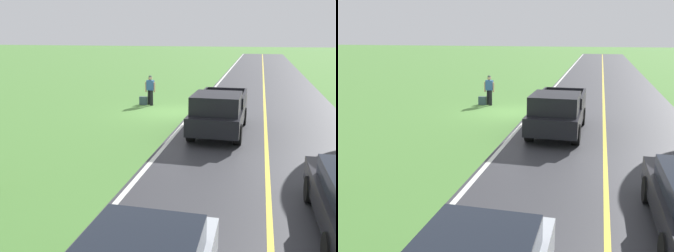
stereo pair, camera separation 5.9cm
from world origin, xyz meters
TOP-DOWN VIEW (x-y plane):
  - ground_plane at (0.00, 0.00)m, footprint 200.00×200.00m
  - road_surface at (-4.90, 0.00)m, footprint 7.81×120.00m
  - lane_edge_line at (-1.18, 0.00)m, footprint 0.16×117.60m
  - lane_centre_line at (-4.90, 0.00)m, footprint 0.14×117.60m
  - hitchhiker_walking at (1.67, -1.80)m, footprint 0.62×0.52m
  - suitcase_carried at (2.09, -1.73)m, footprint 0.46×0.21m
  - pickup_truck_passing at (-2.94, 3.79)m, footprint 2.15×5.42m

SIDE VIEW (x-z plane):
  - ground_plane at x=0.00m, z-range 0.00..0.00m
  - road_surface at x=-4.90m, z-range 0.00..0.00m
  - lane_edge_line at x=-1.18m, z-range 0.00..0.01m
  - lane_centre_line at x=-4.90m, z-range 0.00..0.01m
  - suitcase_carried at x=2.09m, z-range 0.00..0.48m
  - pickup_truck_passing at x=-2.94m, z-range 0.06..1.88m
  - hitchhiker_walking at x=1.67m, z-range 0.11..1.85m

